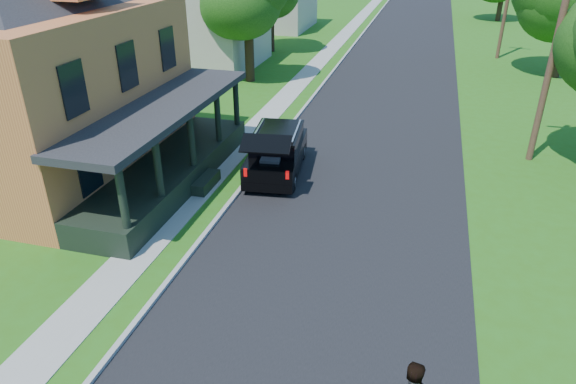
# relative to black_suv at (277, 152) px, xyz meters

# --- Properties ---
(ground) EXTENTS (140.00, 140.00, 0.00)m
(ground) POSITION_rel_black_suv_xyz_m (3.20, -8.02, -0.87)
(ground) COLOR #2B6113
(ground) RESTS_ON ground
(street) EXTENTS (8.00, 120.00, 0.02)m
(street) POSITION_rel_black_suv_xyz_m (3.20, 11.98, -0.87)
(street) COLOR black
(street) RESTS_ON ground
(curb) EXTENTS (0.15, 120.00, 0.12)m
(curb) POSITION_rel_black_suv_xyz_m (-0.85, 11.98, -0.87)
(curb) COLOR #9A9A95
(curb) RESTS_ON ground
(sidewalk) EXTENTS (1.30, 120.00, 0.03)m
(sidewalk) POSITION_rel_black_suv_xyz_m (-2.40, 11.98, -0.87)
(sidewalk) COLOR gray
(sidewalk) RESTS_ON ground
(front_walk) EXTENTS (6.50, 1.20, 0.03)m
(front_walk) POSITION_rel_black_suv_xyz_m (-6.30, -2.02, -0.87)
(front_walk) COLOR gray
(front_walk) RESTS_ON ground
(main_house) EXTENTS (15.56, 15.56, 10.10)m
(main_house) POSITION_rel_black_suv_xyz_m (-9.60, -2.03, 4.05)
(main_house) COLOR #DC7D40
(main_house) RESTS_ON ground
(neighbor_house_mid) EXTENTS (12.78, 12.78, 8.30)m
(neighbor_house_mid) POSITION_rel_black_suv_xyz_m (-10.30, 15.98, 3.32)
(neighbor_house_mid) COLOR #B9B3A4
(neighbor_house_mid) RESTS_ON ground
(black_suv) EXTENTS (2.40, 5.06, 2.27)m
(black_suv) POSITION_rel_black_suv_xyz_m (0.00, 0.00, 0.00)
(black_suv) COLOR black
(black_suv) RESTS_ON ground
(utility_pole_near) EXTENTS (1.64, 0.27, 9.70)m
(utility_pole_near) POSITION_rel_black_suv_xyz_m (9.88, 4.07, 4.13)
(utility_pole_near) COLOR #43291F
(utility_pole_near) RESTS_ON ground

